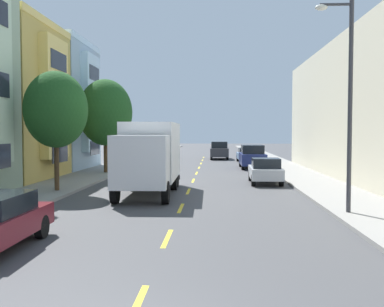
{
  "coord_description": "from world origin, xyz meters",
  "views": [
    {
      "loc": [
        1.34,
        -5.45,
        3.0
      ],
      "look_at": [
        -0.37,
        27.65,
        1.4
      ],
      "focal_mm": 41.94,
      "sensor_mm": 36.0,
      "label": 1
    }
  ],
  "objects_px": {
    "parked_suv_navy": "(252,156)",
    "parked_suv_white": "(158,152)",
    "street_tree_second": "(56,110)",
    "moving_charcoal_sedan": "(219,150)",
    "parked_hatchback_silver": "(265,171)",
    "delivery_box_truck": "(150,154)",
    "parked_hatchback_teal": "(165,151)",
    "parked_sedan_sky": "(247,155)",
    "street_lamp": "(346,91)",
    "street_tree_third": "(105,113)"
  },
  "relations": [
    {
      "from": "parked_hatchback_silver",
      "to": "parked_suv_navy",
      "type": "relative_size",
      "value": 0.84
    },
    {
      "from": "delivery_box_truck",
      "to": "parked_hatchback_teal",
      "type": "xyz_separation_m",
      "value": [
        -2.68,
        29.88,
        -1.19
      ]
    },
    {
      "from": "parked_suv_navy",
      "to": "parked_sedan_sky",
      "type": "bearing_deg",
      "value": 89.34
    },
    {
      "from": "street_tree_second",
      "to": "street_tree_third",
      "type": "xyz_separation_m",
      "value": [
        0.0,
        9.86,
        0.28
      ]
    },
    {
      "from": "parked_suv_white",
      "to": "parked_suv_navy",
      "type": "relative_size",
      "value": 1.0
    },
    {
      "from": "street_tree_second",
      "to": "parked_hatchback_silver",
      "type": "bearing_deg",
      "value": 23.11
    },
    {
      "from": "parked_suv_navy",
      "to": "moving_charcoal_sedan",
      "type": "relative_size",
      "value": 1.0
    },
    {
      "from": "street_tree_second",
      "to": "parked_suv_navy",
      "type": "height_order",
      "value": "street_tree_second"
    },
    {
      "from": "street_tree_third",
      "to": "parked_hatchback_silver",
      "type": "relative_size",
      "value": 1.63
    },
    {
      "from": "parked_suv_white",
      "to": "parked_sedan_sky",
      "type": "relative_size",
      "value": 1.06
    },
    {
      "from": "street_tree_second",
      "to": "parked_sedan_sky",
      "type": "xyz_separation_m",
      "value": [
        10.88,
        22.71,
        -3.33
      ]
    },
    {
      "from": "delivery_box_truck",
      "to": "parked_sedan_sky",
      "type": "relative_size",
      "value": 1.71
    },
    {
      "from": "street_tree_second",
      "to": "parked_suv_white",
      "type": "bearing_deg",
      "value": 85.22
    },
    {
      "from": "delivery_box_truck",
      "to": "parked_suv_white",
      "type": "height_order",
      "value": "delivery_box_truck"
    },
    {
      "from": "parked_sedan_sky",
      "to": "delivery_box_truck",
      "type": "bearing_deg",
      "value": -105.53
    },
    {
      "from": "parked_sedan_sky",
      "to": "parked_hatchback_teal",
      "type": "relative_size",
      "value": 1.13
    },
    {
      "from": "street_tree_second",
      "to": "moving_charcoal_sedan",
      "type": "distance_m",
      "value": 29.29
    },
    {
      "from": "street_tree_third",
      "to": "parked_sedan_sky",
      "type": "bearing_deg",
      "value": 49.75
    },
    {
      "from": "delivery_box_truck",
      "to": "moving_charcoal_sedan",
      "type": "bearing_deg",
      "value": 82.62
    },
    {
      "from": "street_lamp",
      "to": "parked_suv_navy",
      "type": "height_order",
      "value": "street_lamp"
    },
    {
      "from": "parked_hatchback_silver",
      "to": "parked_sedan_sky",
      "type": "relative_size",
      "value": 0.89
    },
    {
      "from": "delivery_box_truck",
      "to": "parked_hatchback_teal",
      "type": "height_order",
      "value": "delivery_box_truck"
    },
    {
      "from": "parked_suv_white",
      "to": "parked_sedan_sky",
      "type": "bearing_deg",
      "value": -5.37
    },
    {
      "from": "street_lamp",
      "to": "street_tree_second",
      "type": "bearing_deg",
      "value": 156.62
    },
    {
      "from": "street_tree_second",
      "to": "parked_hatchback_silver",
      "type": "xyz_separation_m",
      "value": [
        10.65,
        4.54,
        -3.32
      ]
    },
    {
      "from": "street_tree_third",
      "to": "parked_sedan_sky",
      "type": "relative_size",
      "value": 1.45
    },
    {
      "from": "street_tree_second",
      "to": "parked_hatchback_silver",
      "type": "height_order",
      "value": "street_tree_second"
    },
    {
      "from": "street_lamp",
      "to": "parked_suv_white",
      "type": "height_order",
      "value": "street_lamp"
    },
    {
      "from": "parked_suv_white",
      "to": "street_tree_third",
      "type": "bearing_deg",
      "value": -98.18
    },
    {
      "from": "street_lamp",
      "to": "parked_hatchback_teal",
      "type": "height_order",
      "value": "street_lamp"
    },
    {
      "from": "delivery_box_truck",
      "to": "parked_suv_navy",
      "type": "relative_size",
      "value": 1.61
    },
    {
      "from": "parked_hatchback_teal",
      "to": "moving_charcoal_sedan",
      "type": "distance_m",
      "value": 6.61
    },
    {
      "from": "street_lamp",
      "to": "parked_hatchback_silver",
      "type": "relative_size",
      "value": 1.85
    },
    {
      "from": "parked_hatchback_silver",
      "to": "street_lamp",
      "type": "bearing_deg",
      "value": -80.17
    },
    {
      "from": "moving_charcoal_sedan",
      "to": "delivery_box_truck",
      "type": "bearing_deg",
      "value": -97.38
    },
    {
      "from": "parked_sedan_sky",
      "to": "moving_charcoal_sedan",
      "type": "distance_m",
      "value": 5.89
    },
    {
      "from": "parked_hatchback_silver",
      "to": "parked_hatchback_teal",
      "type": "bearing_deg",
      "value": 108.94
    },
    {
      "from": "street_tree_second",
      "to": "moving_charcoal_sedan",
      "type": "relative_size",
      "value": 1.21
    },
    {
      "from": "moving_charcoal_sedan",
      "to": "street_lamp",
      "type": "bearing_deg",
      "value": -82.88
    },
    {
      "from": "parked_suv_white",
      "to": "street_tree_second",
      "type": "bearing_deg",
      "value": -94.78
    },
    {
      "from": "delivery_box_truck",
      "to": "parked_hatchback_silver",
      "type": "height_order",
      "value": "delivery_box_truck"
    },
    {
      "from": "parked_suv_navy",
      "to": "parked_suv_white",
      "type": "bearing_deg",
      "value": 137.77
    },
    {
      "from": "street_tree_second",
      "to": "moving_charcoal_sedan",
      "type": "xyz_separation_m",
      "value": [
        8.2,
        27.95,
        -3.09
      ]
    },
    {
      "from": "street_tree_third",
      "to": "street_lamp",
      "type": "distance_m",
      "value": 19.59
    },
    {
      "from": "street_tree_third",
      "to": "parked_sedan_sky",
      "type": "xyz_separation_m",
      "value": [
        10.88,
        12.85,
        -3.61
      ]
    },
    {
      "from": "street_tree_third",
      "to": "parked_sedan_sky",
      "type": "distance_m",
      "value": 17.22
    },
    {
      "from": "moving_charcoal_sedan",
      "to": "parked_suv_white",
      "type": "bearing_deg",
      "value": -144.78
    },
    {
      "from": "delivery_box_truck",
      "to": "street_tree_second",
      "type": "bearing_deg",
      "value": -178.6
    },
    {
      "from": "street_tree_third",
      "to": "parked_suv_white",
      "type": "bearing_deg",
      "value": 81.82
    },
    {
      "from": "street_tree_third",
      "to": "moving_charcoal_sedan",
      "type": "height_order",
      "value": "street_tree_third"
    }
  ]
}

